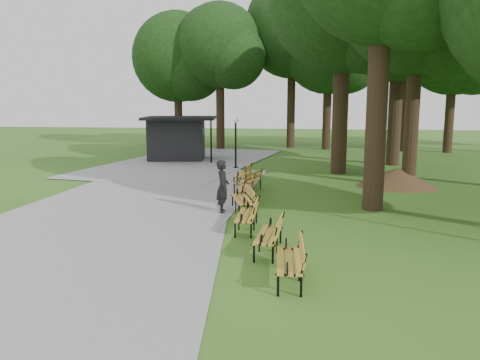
# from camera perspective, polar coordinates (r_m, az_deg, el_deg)

# --- Properties ---
(ground) EXTENTS (100.00, 100.00, 0.00)m
(ground) POSITION_cam_1_polar(r_m,az_deg,el_deg) (15.07, -0.88, -4.88)
(ground) COLOR #2F5D1A
(ground) RESTS_ON ground
(path) EXTENTS (12.00, 38.00, 0.06)m
(path) POSITION_cam_1_polar(r_m,az_deg,el_deg) (18.86, -11.64, -2.06)
(path) COLOR gray
(path) RESTS_ON ground
(person) EXTENTS (0.49, 0.69, 1.78)m
(person) POSITION_cam_1_polar(r_m,az_deg,el_deg) (15.96, -2.05, -0.81)
(person) COLOR black
(person) RESTS_ON ground
(kiosk) EXTENTS (4.82, 4.33, 2.73)m
(kiosk) POSITION_cam_1_polar(r_m,az_deg,el_deg) (30.62, -7.51, 4.93)
(kiosk) COLOR black
(kiosk) RESTS_ON ground
(lamp_post) EXTENTS (0.32, 0.32, 2.84)m
(lamp_post) POSITION_cam_1_polar(r_m,az_deg,el_deg) (26.40, -0.52, 5.83)
(lamp_post) COLOR black
(lamp_post) RESTS_ON ground
(dirt_mound) EXTENTS (2.92, 2.92, 0.84)m
(dirt_mound) POSITION_cam_1_polar(r_m,az_deg,el_deg) (22.00, 18.14, 0.32)
(dirt_mound) COLOR #47301C
(dirt_mound) RESTS_ON ground
(bench_0) EXTENTS (0.74, 1.93, 0.88)m
(bench_0) POSITION_cam_1_polar(r_m,az_deg,el_deg) (10.15, 5.83, -9.49)
(bench_0) COLOR #B9882A
(bench_0) RESTS_ON ground
(bench_1) EXTENTS (0.75, 1.93, 0.88)m
(bench_1) POSITION_cam_1_polar(r_m,az_deg,el_deg) (11.93, 3.36, -6.55)
(bench_1) COLOR #B9882A
(bench_1) RESTS_ON ground
(bench_2) EXTENTS (0.66, 1.91, 0.88)m
(bench_2) POSITION_cam_1_polar(r_m,az_deg,el_deg) (13.91, 0.76, -4.22)
(bench_2) COLOR #B9882A
(bench_2) RESTS_ON ground
(bench_3) EXTENTS (1.13, 2.00, 0.88)m
(bench_3) POSITION_cam_1_polar(r_m,az_deg,el_deg) (16.12, 0.25, -2.32)
(bench_3) COLOR #B9882A
(bench_3) RESTS_ON ground
(bench_4) EXTENTS (0.73, 1.93, 0.88)m
(bench_4) POSITION_cam_1_polar(r_m,az_deg,el_deg) (18.14, 0.69, -1.00)
(bench_4) COLOR #B9882A
(bench_4) RESTS_ON ground
(bench_5) EXTENTS (1.18, 2.00, 0.88)m
(bench_5) POSITION_cam_1_polar(r_m,az_deg,el_deg) (19.78, 0.92, -0.13)
(bench_5) COLOR #B9882A
(bench_5) RESTS_ON ground
(bench_6) EXTENTS (0.73, 1.93, 0.88)m
(bench_6) POSITION_cam_1_polar(r_m,az_deg,el_deg) (21.61, 0.28, 0.69)
(bench_6) COLOR #B9882A
(bench_6) RESTS_ON ground
(lawn_tree_4) EXTENTS (7.26, 7.26, 12.00)m
(lawn_tree_4) POSITION_cam_1_polar(r_m,az_deg,el_deg) (29.66, 18.45, 17.87)
(lawn_tree_4) COLOR black
(lawn_tree_4) RESTS_ON ground
(tree_backdrop) EXTENTS (37.49, 9.89, 16.60)m
(tree_backdrop) POSITION_cam_1_polar(r_m,az_deg,el_deg) (38.20, 15.52, 15.97)
(tree_backdrop) COLOR black
(tree_backdrop) RESTS_ON ground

